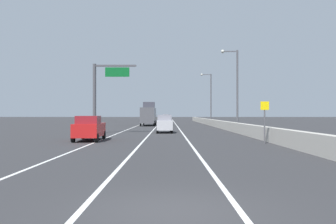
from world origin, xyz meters
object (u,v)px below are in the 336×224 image
lamp_post_right_third (211,95)px  lamp_post_right_second (237,84)px  car_red_4 (91,128)px  overhead_sign_gantry (103,90)px  car_black_0 (155,119)px  speed_advisory_sign (267,119)px  car_green_5 (146,118)px  car_gray_2 (168,120)px  box_truck (150,115)px  car_silver_1 (166,124)px  car_white_3 (167,118)px

lamp_post_right_third → lamp_post_right_second: bearing=-89.8°
car_red_4 → lamp_post_right_second: bearing=47.0°
overhead_sign_gantry → car_red_4: (0.97, -10.11, -3.75)m
lamp_post_right_third → car_black_0: 17.10m
speed_advisory_sign → car_green_5: (-13.45, 72.95, -0.81)m
car_black_0 → car_gray_2: 13.97m
car_green_5 → box_truck: box_truck is taller
lamp_post_right_second → car_black_0: size_ratio=2.19×
car_black_0 → speed_advisory_sign: bearing=-79.4°
speed_advisory_sign → lamp_post_right_second: 18.74m
speed_advisory_sign → lamp_post_right_third: size_ratio=0.30×
lamp_post_right_second → car_silver_1: 10.68m
box_truck → car_white_3: bearing=84.7°
speed_advisory_sign → car_green_5: bearing=100.4°
car_white_3 → speed_advisory_sign: bearing=-83.8°
car_green_5 → lamp_post_right_third: bearing=-63.0°
lamp_post_right_second → lamp_post_right_third: bearing=90.2°
box_truck → car_red_4: bearing=-94.3°
car_silver_1 → car_green_5: bearing=96.0°
lamp_post_right_third → car_silver_1: bearing=-106.1°
car_black_0 → car_green_5: (-3.08, 17.32, -0.05)m
speed_advisory_sign → car_silver_1: 16.05m
speed_advisory_sign → lamp_post_right_second: size_ratio=0.30×
overhead_sign_gantry → box_truck: overhead_sign_gantry is taller
car_silver_1 → car_red_4: 12.91m
car_red_4 → box_truck: size_ratio=0.50×
overhead_sign_gantry → lamp_post_right_third: 34.78m
car_red_4 → car_green_5: bearing=90.3°
car_silver_1 → car_green_5: size_ratio=0.97×
car_gray_2 → car_green_5: 31.56m
lamp_post_right_second → box_truck: 23.66m
overhead_sign_gantry → box_truck: bearing=81.8°
car_black_0 → box_truck: 17.24m
overhead_sign_gantry → speed_advisory_sign: (14.06, -12.85, -2.96)m
speed_advisory_sign → car_silver_1: speed_advisory_sign is taller
car_red_4 → car_white_3: bearing=85.2°
car_white_3 → car_black_0: bearing=-101.7°
car_silver_1 → car_red_4: size_ratio=0.90×
lamp_post_right_third → car_green_5: 32.80m
lamp_post_right_third → overhead_sign_gantry: bearing=-116.2°
car_white_3 → car_red_4: size_ratio=0.99×
speed_advisory_sign → car_gray_2: size_ratio=0.70×
speed_advisory_sign → car_black_0: 56.59m
car_red_4 → car_green_5: 70.22m
lamp_post_right_second → box_truck: (-11.79, 20.16, -3.80)m
lamp_post_right_third → car_red_4: (-14.38, -41.31, -4.78)m
car_silver_1 → box_truck: 24.36m
overhead_sign_gantry → speed_advisory_sign: 19.28m
lamp_post_right_second → car_black_0: lamp_post_right_second is taller
lamp_post_right_second → car_silver_1: bearing=-155.4°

